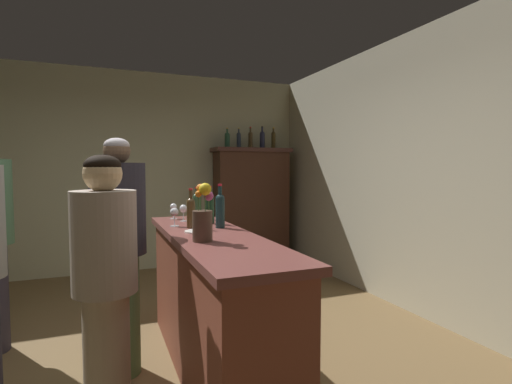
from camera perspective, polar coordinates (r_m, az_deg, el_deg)
name	(u,v)px	position (r m, az deg, el deg)	size (l,w,h in m)	color
floor	(166,372)	(3.16, -12.95, -24.20)	(7.83, 7.83, 0.00)	brown
wall_back	(131,172)	(5.85, -17.83, 2.85)	(5.11, 0.12, 2.83)	#BCBC98
wall_right	(439,173)	(4.06, 25.17, 2.48)	(0.12, 6.15, 2.83)	#BCB79B
bar_counter	(212,302)	(2.91, -6.38, -15.75)	(0.57, 2.20, 1.00)	brown
display_cabinet	(251,204)	(5.95, -0.68, -1.76)	(1.18, 0.45, 1.77)	#432619
wine_bottle_malbec	(210,207)	(3.30, -6.77, -2.16)	(0.08, 0.08, 0.32)	#17321D
wine_bottle_rose	(197,204)	(3.60, -8.62, -1.81)	(0.08, 0.08, 0.29)	#2B472B
wine_bottle_merlot	(191,211)	(3.07, -9.50, -2.74)	(0.07, 0.07, 0.31)	#47341A
wine_bottle_riesling	(220,209)	(3.04, -5.27, -2.44)	(0.07, 0.07, 0.34)	#182E30
wine_glass_front	(183,209)	(3.47, -10.57, -2.50)	(0.07, 0.07, 0.15)	white
wine_glass_mid	(173,208)	(3.65, -11.97, -2.29)	(0.07, 0.07, 0.14)	white
wine_glass_rear	(174,213)	(3.18, -11.84, -3.04)	(0.07, 0.07, 0.15)	white
flower_arrangement	(203,218)	(2.49, -7.76, -3.76)	(0.14, 0.14, 0.37)	#4D382B
cheese_plate	(198,231)	(2.87, -8.46, -5.71)	(0.19, 0.19, 0.01)	white
display_bottle_left	(227,139)	(5.81, -4.23, 7.71)	(0.08, 0.08, 0.29)	#224731
display_bottle_midleft	(239,139)	(5.87, -2.53, 7.72)	(0.06, 0.06, 0.30)	#252D3D
display_bottle_center	(250,139)	(5.94, -0.81, 7.77)	(0.07, 0.07, 0.32)	#43321A
display_bottle_midright	(262,139)	(6.01, 0.92, 7.79)	(0.08, 0.08, 0.33)	#21233E
display_bottle_right	(273,139)	(6.08, 2.56, 7.74)	(0.07, 0.07, 0.32)	#413415
patron_in_grey	(105,279)	(2.37, -21.18, -11.83)	(0.35, 0.35, 1.54)	#B7A58D
patron_near_entrance	(119,247)	(2.92, -19.40, -7.58)	(0.38, 0.38, 1.67)	#496C43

